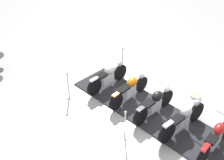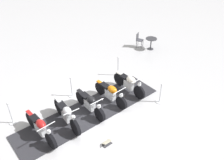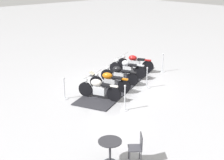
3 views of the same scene
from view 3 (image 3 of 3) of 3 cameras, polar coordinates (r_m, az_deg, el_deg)
name	(u,v)px [view 3 (image 3 of 3)]	position (r m, az deg, el deg)	size (l,w,h in m)	color
ground_plane	(119,84)	(16.00, 1.37, -0.66)	(80.00, 80.00, 0.00)	#B2B2B7
display_platform	(119,83)	(15.99, 1.37, -0.59)	(6.80, 1.69, 0.04)	#28282D
motorcycle_maroon	(135,63)	(17.88, 4.20, 3.22)	(1.15, 2.00, 0.98)	black
motorcycle_chrome	(127,68)	(16.85, 2.86, 2.24)	(0.91, 2.13, 1.03)	black
motorcycle_black	(119,74)	(15.85, 1.29, 1.03)	(1.00, 1.96, 0.93)	black
motorcycle_copper	(109,81)	(14.85, -0.48, -0.19)	(1.11, 1.95, 0.93)	black
motorcycle_cream	(98,88)	(13.87, -2.53, -1.50)	(1.08, 1.97, 0.99)	black
stanchion_right_rear	(64,92)	(14.17, -8.81, -2.25)	(0.34, 0.34, 1.02)	silver
stanchion_left_front	(163,66)	(18.03, 9.37, 2.63)	(0.32, 0.32, 1.10)	silver
stanchion_left_rear	(125,101)	(12.84, 2.39, -3.96)	(0.29, 0.29, 1.13)	silver
stanchion_left_mid	(147,82)	(15.40, 6.47, -0.31)	(0.35, 0.35, 1.08)	silver
info_placard	(92,74)	(17.25, -3.73, 1.05)	(0.42, 0.35, 0.21)	#333338
cafe_table	(110,146)	(9.40, -0.38, -12.22)	(0.72, 0.72, 0.75)	#2D2D33
cafe_chair_near_table	(137,146)	(9.46, 4.72, -12.14)	(0.56, 0.56, 0.94)	#2D2D33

